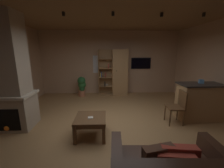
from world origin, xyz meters
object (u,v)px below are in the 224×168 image
bookshelf_cabinet (118,73)px  dining_chair (178,105)px  potted_floor_plant (82,85)px  wall_mounted_tv (141,63)px  coffee_table (91,120)px  table_book_0 (90,118)px  stone_fireplace (8,79)px  tissue_box (201,81)px  kitchen_bar_counter (204,101)px

bookshelf_cabinet → dining_chair: bookshelf_cabinet is taller
potted_floor_plant → wall_mounted_tv: (2.70, 0.42, 0.93)m
coffee_table → dining_chair: bearing=12.9°
table_book_0 → dining_chair: bearing=14.2°
stone_fireplace → wall_mounted_tv: 5.03m
stone_fireplace → table_book_0: size_ratio=24.35×
coffee_table → table_book_0: bearing=-84.8°
tissue_box → table_book_0: tissue_box is taller
kitchen_bar_counter → wall_mounted_tv: (-1.22, 2.76, 0.88)m
bookshelf_cabinet → kitchen_bar_counter: bookshelf_cabinet is taller
kitchen_bar_counter → tissue_box: (-0.12, 0.05, 0.58)m
tissue_box → wall_mounted_tv: size_ratio=0.13×
kitchen_bar_counter → wall_mounted_tv: bearing=113.9°
stone_fireplace → coffee_table: 2.28m
stone_fireplace → dining_chair: 4.41m
coffee_table → wall_mounted_tv: 4.17m
tissue_box → coffee_table: tissue_box is taller
coffee_table → table_book_0: 0.11m
stone_fireplace → wall_mounted_tv: bearing=37.1°
stone_fireplace → dining_chair: (4.35, 0.03, -0.76)m
bookshelf_cabinet → potted_floor_plant: bearing=-172.7°
table_book_0 → wall_mounted_tv: 4.19m
wall_mounted_tv → bookshelf_cabinet: bearing=-169.0°
tissue_box → dining_chair: size_ratio=0.13×
bookshelf_cabinet → wall_mounted_tv: size_ratio=2.27×
kitchen_bar_counter → tissue_box: 0.60m
tissue_box → table_book_0: 3.25m
tissue_box → potted_floor_plant: 4.48m
tissue_box → dining_chair: tissue_box is taller
kitchen_bar_counter → tissue_box: bearing=157.8°
bookshelf_cabinet → kitchen_bar_counter: 3.47m
stone_fireplace → potted_floor_plant: size_ratio=3.24×
kitchen_bar_counter → potted_floor_plant: size_ratio=1.69×
potted_floor_plant → table_book_0: bearing=-77.0°
tissue_box → table_book_0: bearing=-164.1°
stone_fireplace → table_book_0: bearing=-15.1°
potted_floor_plant → coffee_table: bearing=-76.9°
stone_fireplace → bookshelf_cabinet: 4.08m
potted_floor_plant → dining_chair: bearing=-40.4°
table_book_0 → bookshelf_cabinet: bearing=75.3°
bookshelf_cabinet → potted_floor_plant: (-1.61, -0.21, -0.52)m
dining_chair → tissue_box: bearing=20.9°
stone_fireplace → dining_chair: stone_fireplace is taller
bookshelf_cabinet → table_book_0: 3.53m
kitchen_bar_counter → coffee_table: 3.29m
stone_fireplace → tissue_box: stone_fireplace is taller
table_book_0 → kitchen_bar_counter: bearing=14.5°
tissue_box → wall_mounted_tv: wall_mounted_tv is taller
potted_floor_plant → bookshelf_cabinet: bearing=7.3°
dining_chair → kitchen_bar_counter: bearing=15.2°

